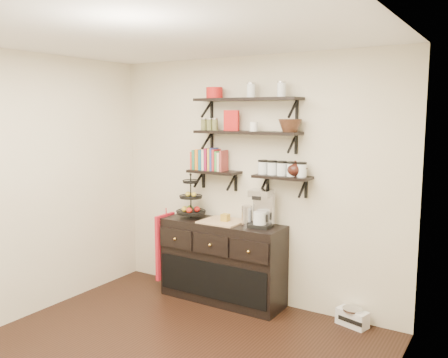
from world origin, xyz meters
TOP-DOWN VIEW (x-y plane):
  - ceiling at (0.00, 0.00)m, footprint 3.50×3.50m
  - back_wall at (0.00, 1.75)m, footprint 3.50×0.02m
  - left_wall at (-1.75, 0.00)m, footprint 0.02×3.50m
  - right_wall at (1.75, 0.00)m, footprint 0.02×3.50m
  - shelf_top at (0.00, 1.62)m, footprint 1.20×0.27m
  - shelf_mid at (0.00, 1.62)m, footprint 1.20×0.27m
  - shelf_low_left at (-0.42, 1.63)m, footprint 0.60×0.25m
  - shelf_low_right at (0.42, 1.63)m, footprint 0.60×0.25m
  - cookbooks at (-0.47, 1.63)m, footprint 0.43×0.15m
  - glass_canisters at (0.41, 1.63)m, footprint 0.54×0.10m
  - sideboard at (-0.24, 1.51)m, footprint 1.40×0.50m
  - fruit_stand at (-0.66, 1.52)m, footprint 0.33×0.33m
  - candle at (-0.20, 1.51)m, footprint 0.08×0.08m
  - coffee_maker at (0.23, 1.54)m, footprint 0.23×0.23m
  - thermal_carafe at (0.08, 1.49)m, footprint 0.11×0.11m
  - apron at (-0.97, 1.41)m, footprint 0.04×0.33m
  - radio at (1.20, 1.64)m, footprint 0.33×0.25m
  - recipe_box at (-0.19, 1.61)m, footprint 0.17×0.09m
  - walnut_bowl at (0.50, 1.61)m, footprint 0.24×0.24m
  - ramekins at (0.09, 1.61)m, footprint 0.09×0.09m
  - teapot at (0.56, 1.63)m, footprint 0.24×0.19m
  - red_pot at (-0.41, 1.61)m, footprint 0.18×0.18m

SIDE VIEW (x-z plane):
  - radio at x=1.20m, z-range 0.00..0.18m
  - sideboard at x=-0.24m, z-range -0.01..0.91m
  - apron at x=-0.97m, z-range 0.16..0.92m
  - candle at x=-0.20m, z-range 0.92..1.00m
  - thermal_carafe at x=0.08m, z-range 0.90..1.12m
  - fruit_stand at x=-0.66m, z-range 0.82..1.31m
  - coffee_maker at x=0.23m, z-range 0.89..1.29m
  - back_wall at x=0.00m, z-range 0.00..2.70m
  - left_wall at x=-1.75m, z-range 0.00..2.70m
  - right_wall at x=1.75m, z-range 0.00..2.70m
  - shelf_low_left at x=-0.42m, z-range 1.31..1.54m
  - shelf_low_right at x=0.42m, z-range 1.31..1.54m
  - glass_canisters at x=0.41m, z-range 1.45..1.58m
  - teapot at x=0.56m, z-range 1.45..1.61m
  - cookbooks at x=-0.47m, z-range 1.44..1.70m
  - shelf_mid at x=0.00m, z-range 1.77..2.00m
  - ramekins at x=0.09m, z-range 1.90..2.00m
  - walnut_bowl at x=0.50m, z-range 1.90..2.03m
  - recipe_box at x=-0.19m, z-range 1.90..2.12m
  - shelf_top at x=0.00m, z-range 2.12..2.35m
  - red_pot at x=-0.41m, z-range 2.25..2.37m
  - ceiling at x=0.00m, z-range 2.69..2.71m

